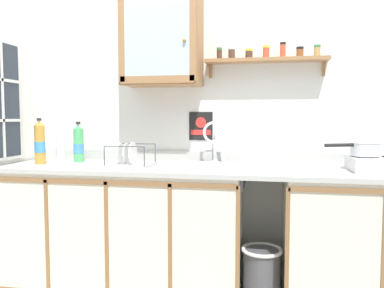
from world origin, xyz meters
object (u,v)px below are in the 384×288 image
(hot_plate_stove, at_px, (381,164))
(bottle_juice_amber_1, at_px, (40,143))
(sink, at_px, (213,170))
(trash_bin, at_px, (262,280))
(bottle_opaque_white_0, at_px, (61,148))
(wall_cabinet, at_px, (162,41))
(warning_sign, at_px, (201,126))
(dish_rack, at_px, (130,160))
(bottle_soda_green_2, at_px, (79,144))
(saucepan, at_px, (364,148))

(hot_plate_stove, distance_m, bottle_juice_amber_1, 2.30)
(hot_plate_stove, bearing_deg, sink, 178.72)
(trash_bin, bearing_deg, bottle_opaque_white_0, 174.85)
(sink, xyz_separation_m, hot_plate_stove, (1.06, -0.02, 0.07))
(wall_cabinet, relative_size, warning_sign, 3.01)
(dish_rack, distance_m, warning_sign, 0.60)
(sink, height_order, warning_sign, warning_sign)
(bottle_opaque_white_0, bearing_deg, wall_cabinet, 7.37)
(dish_rack, bearing_deg, bottle_juice_amber_1, -176.82)
(sink, relative_size, bottle_soda_green_2, 1.66)
(hot_plate_stove, bearing_deg, saucepan, 166.86)
(dish_rack, height_order, wall_cabinet, wall_cabinet)
(warning_sign, bearing_deg, saucepan, -13.63)
(wall_cabinet, bearing_deg, bottle_opaque_white_0, -172.63)
(hot_plate_stove, distance_m, bottle_soda_green_2, 2.09)
(sink, height_order, dish_rack, sink)
(warning_sign, bearing_deg, bottle_soda_green_2, -168.49)
(dish_rack, xyz_separation_m, trash_bin, (0.92, -0.06, -0.76))
(trash_bin, bearing_deg, warning_sign, 141.29)
(bottle_soda_green_2, relative_size, wall_cabinet, 0.48)
(sink, bearing_deg, bottle_opaque_white_0, 178.78)
(dish_rack, bearing_deg, wall_cabinet, 41.91)
(sink, xyz_separation_m, dish_rack, (-0.58, -0.05, 0.06))
(hot_plate_stove, distance_m, trash_bin, 1.05)
(dish_rack, bearing_deg, saucepan, 1.78)
(warning_sign, relative_size, trash_bin, 0.48)
(saucepan, relative_size, bottle_soda_green_2, 1.18)
(saucepan, height_order, bottle_juice_amber_1, bottle_juice_amber_1)
(hot_plate_stove, bearing_deg, bottle_opaque_white_0, 178.75)
(hot_plate_stove, xyz_separation_m, bottle_juice_amber_1, (-2.30, -0.06, 0.11))
(saucepan, relative_size, bottle_juice_amber_1, 1.08)
(sink, distance_m, trash_bin, 0.78)
(bottle_soda_green_2, bearing_deg, wall_cabinet, 3.80)
(saucepan, relative_size, wall_cabinet, 0.56)
(sink, relative_size, warning_sign, 2.37)
(hot_plate_stove, distance_m, bottle_opaque_white_0, 2.20)
(sink, distance_m, wall_cabinet, 0.99)
(trash_bin, bearing_deg, bottle_soda_green_2, 172.14)
(warning_sign, bearing_deg, trash_bin, -38.71)
(hot_plate_stove, relative_size, bottle_soda_green_2, 1.21)
(bottle_juice_amber_1, bearing_deg, hot_plate_stove, 1.58)
(warning_sign, bearing_deg, wall_cabinet, -151.58)
(saucepan, bearing_deg, dish_rack, -178.22)
(saucepan, height_order, warning_sign, warning_sign)
(sink, relative_size, trash_bin, 1.14)
(sink, xyz_separation_m, bottle_juice_amber_1, (-1.24, -0.09, 0.17))
(bottle_soda_green_2, xyz_separation_m, wall_cabinet, (0.64, 0.04, 0.75))
(sink, bearing_deg, dish_rack, -175.09)
(sink, height_order, bottle_juice_amber_1, bottle_juice_amber_1)
(saucepan, distance_m, bottle_juice_amber_1, 2.21)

